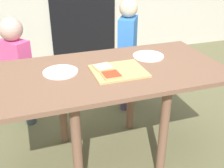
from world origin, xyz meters
TOP-DOWN VIEW (x-y plane):
  - ground_plane at (0.00, 0.00)m, footprint 16.00×16.00m
  - dining_table at (0.00, 0.00)m, footprint 1.57×0.78m
  - cutting_board at (0.06, -0.05)m, footprint 0.34×0.29m
  - pizza_slice_far_left at (-0.03, 0.01)m, footprint 0.13×0.13m
  - pizza_slice_near_left at (-0.02, -0.12)m, footprint 0.12×0.12m
  - plate_white_right at (0.36, 0.14)m, footprint 0.23×0.23m
  - plate_white_left at (-0.30, 0.06)m, footprint 0.23×0.23m
  - child_left at (-0.59, 0.69)m, footprint 0.26×0.27m
  - child_right at (0.40, 0.65)m, footprint 0.24×0.28m

SIDE VIEW (x-z plane):
  - ground_plane at x=0.00m, z-range 0.00..0.00m
  - child_left at x=-0.59m, z-range 0.09..1.05m
  - child_right at x=0.40m, z-range 0.07..1.13m
  - dining_table at x=0.00m, z-range 0.26..0.99m
  - plate_white_right at x=0.36m, z-range 0.72..0.73m
  - plate_white_left at x=-0.30m, z-range 0.72..0.73m
  - cutting_board at x=0.06m, z-range 0.72..0.73m
  - pizza_slice_far_left at x=-0.03m, z-range 0.73..0.75m
  - pizza_slice_near_left at x=-0.02m, z-range 0.73..0.75m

